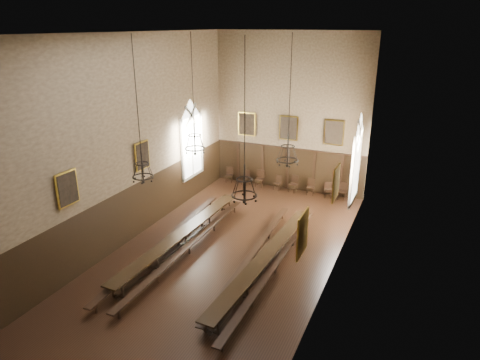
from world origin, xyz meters
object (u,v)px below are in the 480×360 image
Objects in this scene: chair_4 at (293,187)px; chandelier_front_left at (142,167)px; table_right at (266,263)px; bench_right_outer at (275,266)px; table_left at (182,239)px; chair_5 at (311,190)px; chair_2 at (260,182)px; chandelier_back_left at (195,142)px; chair_7 at (342,194)px; chandelier_back_right at (288,153)px; bench_left_inner at (189,248)px; bench_right_inner at (252,257)px; chair_1 at (246,180)px; chandelier_front_right at (244,186)px; bench_left_outer at (166,243)px; chair_0 at (229,178)px; chair_6 at (328,193)px; chair_3 at (277,186)px.

chair_4 is 11.63m from chandelier_front_left.
bench_right_outer is (0.40, 0.02, -0.07)m from table_right.
chair_5 is (3.55, 8.35, -0.08)m from table_left.
chandelier_back_left reaches higher than chair_2.
chandelier_back_right reaches higher than chair_7.
bench_right_outer is 10.86× the size of chair_5.
chair_5 is at bearing 59.41° from chandelier_back_left.
chair_2 is at bearing 112.81° from table_right.
table_left is at bearing -93.83° from chair_4.
chair_5 is at bearing 71.40° from bench_left_inner.
chair_4 is (-0.84, 8.34, 0.02)m from bench_right_inner.
bench_left_inner is (-3.46, -0.06, -0.07)m from table_right.
chair_1 reaches higher than bench_right_outer.
chair_5 is at bearing 66.99° from table_left.
table_right is at bearing 89.08° from chandelier_front_right.
chair_2 reaches higher than bench_right_inner.
chair_1 is at bearing 177.87° from chair_7.
chair_7 is at bearing 76.42° from bench_right_inner.
chair_0 reaches higher than bench_left_outer.
bench_left_inner is 8.81m from chair_2.
chair_7 is at bearing 61.55° from bench_left_inner.
bench_left_inner is 9.24m from chair_5.
bench_left_outer is (-4.63, -0.09, -0.07)m from table_right.
chandelier_front_right reaches higher than bench_right_outer.
chandelier_front_right is (4.02, -2.45, 4.01)m from table_left.
chair_7 is (5.93, 8.81, 0.00)m from bench_left_outer.
table_left is 4.39m from chandelier_back_left.
chandelier_back_left is 4.10m from chandelier_front_left.
chair_6 is 0.17× the size of chandelier_front_right.
chair_0 reaches higher than chair_1.
chair_2 is at bearing 21.50° from chair_1.
chandelier_back_left and chandelier_front_left have the same top height.
chair_6 is (0.11, 8.66, -0.03)m from bench_right_outer.
table_right is at bearing -27.03° from bench_right_inner.
chair_7 is at bearing 84.09° from bench_right_outer.
bench_left_outer is 10.62m from chair_7.
chandelier_front_left is (0.43, -1.77, 4.08)m from bench_left_outer.
chair_6 reaches higher than bench_left_outer.
bench_left_outer is 10.16m from chair_6.
chandelier_front_left is at bearing 176.86° from chandelier_front_right.
chair_4 is (1.90, 8.76, 0.01)m from bench_left_inner.
chair_2 is 0.20× the size of chandelier_front_left.
chair_6 reaches higher than table_right.
bench_left_inner is at bearing -179.01° from table_right.
chair_0 is at bearing 173.29° from chair_5.
table_right is at bearing -44.41° from chair_1.
table_left is 6.18m from chandelier_front_right.
chandelier_front_left is (-4.59, -1.89, 4.08)m from bench_right_outer.
chair_4 reaches higher than chair_3.
chandelier_back_left reaches higher than chair_3.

